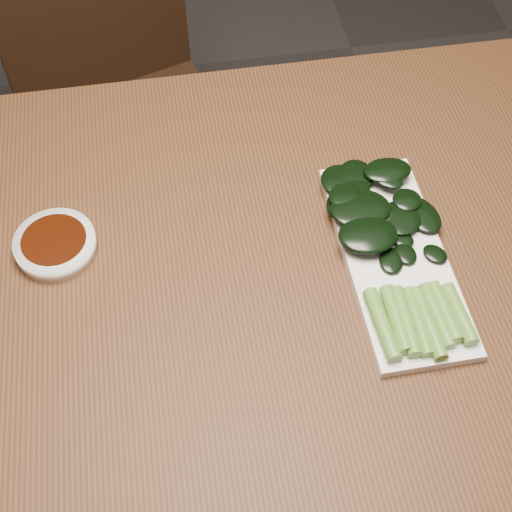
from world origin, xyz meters
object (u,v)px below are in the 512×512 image
Objects in this scene: chair_far at (123,101)px; sauce_bowl at (55,244)px; serving_plate at (395,258)px; gai_lan at (385,239)px; table at (249,296)px.

sauce_bowl is at bearing -116.14° from chair_far.
sauce_bowl is 0.33× the size of serving_plate.
serving_plate is at bearing -11.72° from sauce_bowl.
chair_far reaches higher than sauce_bowl.
gai_lan is at bearing -79.49° from chair_far.
table is 0.70m from chair_far.
table is 1.57× the size of chair_far.
sauce_bowl is (-0.25, 0.07, 0.08)m from table.
chair_far is at bearing 104.72° from table.
sauce_bowl is 0.44m from gai_lan.
table is at bearing -15.92° from sauce_bowl.
chair_far is (-0.17, 0.65, -0.19)m from table.
chair_far is 2.68× the size of serving_plate.
chair_far is 2.68× the size of gai_lan.
sauce_bowl is (-0.08, -0.58, 0.28)m from chair_far.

